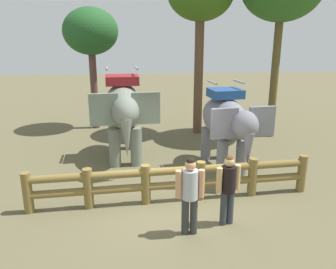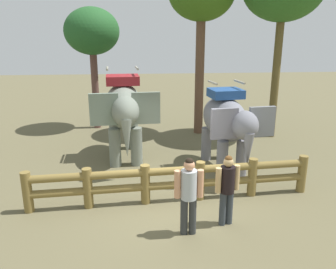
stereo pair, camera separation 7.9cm
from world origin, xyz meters
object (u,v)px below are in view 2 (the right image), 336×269
object	(u,v)px
elephant_near_left	(124,109)
tourist_man_in_blue	(189,191)
tourist_woman_in_black	(227,185)
tree_back_center	(92,33)
log_fence	(173,180)
elephant_center	(227,122)

from	to	relation	value
elephant_near_left	tourist_man_in_blue	world-z (taller)	elephant_near_left
tourist_woman_in_black	tree_back_center	world-z (taller)	tree_back_center
elephant_near_left	tourist_man_in_blue	size ratio (longest dim) A/B	2.09
log_fence	tree_back_center	xyz separation A→B (m)	(-2.77, 7.65, 3.67)
log_fence	tree_back_center	distance (m)	8.92
tourist_man_in_blue	log_fence	bearing A→B (deg)	96.24
tourist_woman_in_black	tree_back_center	size ratio (longest dim) A/B	0.31
elephant_center	log_fence	bearing A→B (deg)	-133.11
log_fence	tree_back_center	size ratio (longest dim) A/B	1.39
elephant_near_left	tourist_man_in_blue	xyz separation A→B (m)	(1.50, -4.85, -0.76)
tourist_woman_in_black	tourist_man_in_blue	world-z (taller)	tourist_man_in_blue
elephant_center	tourist_man_in_blue	size ratio (longest dim) A/B	1.89
elephant_center	tourist_woman_in_black	distance (m)	3.44
log_fence	elephant_near_left	bearing A→B (deg)	112.03
elephant_near_left	tourist_woman_in_black	size ratio (longest dim) A/B	2.20
elephant_center	tree_back_center	size ratio (longest dim) A/B	0.62
tree_back_center	tourist_woman_in_black	bearing A→B (deg)	-66.53
tourist_woman_in_black	tree_back_center	bearing A→B (deg)	113.47
elephant_center	tourist_man_in_blue	xyz separation A→B (m)	(-1.74, -3.59, -0.57)
tourist_man_in_blue	tree_back_center	size ratio (longest dim) A/B	0.33
tourist_woman_in_black	log_fence	bearing A→B (deg)	131.27
elephant_center	tourist_man_in_blue	world-z (taller)	elephant_center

